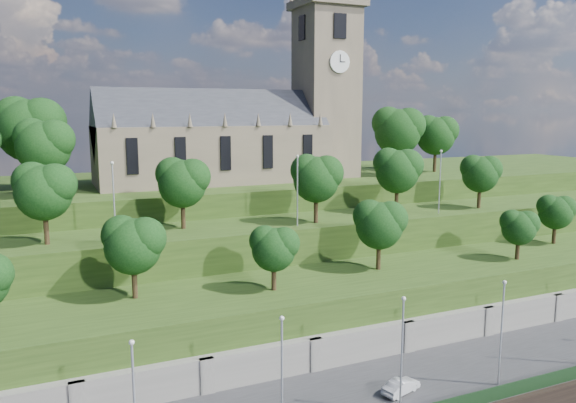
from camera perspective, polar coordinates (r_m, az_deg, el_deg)
name	(u,v)px	position (r m, az deg, el deg)	size (l,w,h in m)	color
promenade	(395,396)	(51.43, 10.82, -18.84)	(160.00, 12.00, 2.00)	#2D2D30
retaining_wall	(359,352)	(55.26, 7.24, -14.94)	(160.00, 2.10, 5.00)	slate
embankment_lower	(329,316)	(59.52, 4.22, -11.52)	(160.00, 12.00, 8.00)	#273F15
embankment_upper	(287,270)	(68.28, -0.13, -6.98)	(160.00, 10.00, 12.00)	#273F15
hilltop	(232,226)	(87.01, -5.70, -2.46)	(160.00, 32.00, 15.00)	#273F15
church	(244,128)	(81.70, -4.45, 7.42)	(38.60, 12.35, 27.60)	brown
trees_lower	(316,234)	(56.65, 2.82, -3.35)	(69.97, 8.79, 7.71)	black
trees_upper	(291,176)	(65.44, 0.31, 2.56)	(59.51, 8.39, 8.36)	black
trees_hilltop	(233,132)	(79.97, -5.59, 7.03)	(74.20, 16.39, 11.88)	black
lamp_posts_promenade	(402,346)	(45.11, 11.51, -14.23)	(60.36, 0.36, 9.23)	#B2B2B7
lamp_posts_upper	(297,185)	(63.39, 0.96, 1.64)	(40.36, 0.36, 8.16)	#B2B2B7
car_middle	(401,386)	(49.56, 11.41, -17.91)	(1.27, 3.65, 1.20)	#ACADB1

